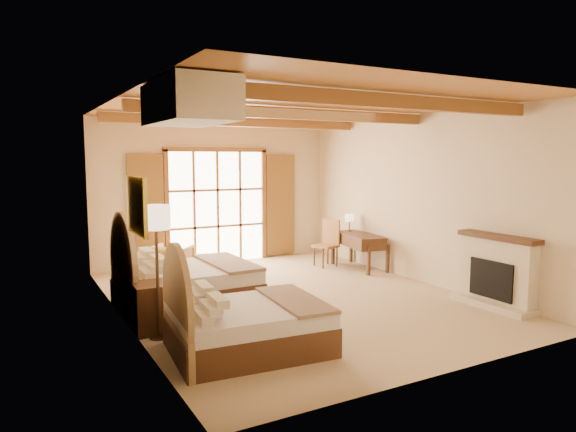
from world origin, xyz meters
TOP-DOWN VIEW (x-y plane):
  - floor at (0.00, 0.00)m, footprint 7.00×7.00m
  - wall_back at (0.00, 3.50)m, footprint 5.50×0.00m
  - wall_left at (-2.75, 0.00)m, footprint 0.00×7.00m
  - wall_right at (2.75, 0.00)m, footprint 0.00×7.00m
  - ceiling at (0.00, 0.00)m, footprint 7.00×7.00m
  - ceiling_beams at (0.00, 0.00)m, footprint 5.39×4.60m
  - french_doors at (0.00, 3.44)m, footprint 3.95×0.08m
  - fireplace at (2.60, -2.00)m, footprint 0.46×1.40m
  - painting at (-2.70, -0.75)m, footprint 0.06×0.95m
  - canopy_valance at (-2.40, -2.00)m, footprint 0.70×1.40m
  - bed_near at (-1.78, -1.82)m, footprint 1.97×1.55m
  - bed_far at (-1.87, 0.39)m, footprint 2.10×1.64m
  - nightstand at (-2.46, -0.54)m, footprint 0.59×0.59m
  - floor_lamp at (-2.50, -0.86)m, footprint 0.37×0.37m
  - armchair at (-1.43, 2.27)m, footprint 1.05×1.05m
  - ottoman at (-0.72, 2.27)m, footprint 0.72×0.72m
  - desk at (2.42, 1.37)m, footprint 0.84×1.47m
  - desk_chair at (1.93, 1.90)m, footprint 0.58×0.57m
  - desk_lamp at (2.50, 1.85)m, footprint 0.19×0.19m

SIDE VIEW (x-z plane):
  - floor at x=0.00m, z-range 0.00..0.00m
  - ottoman at x=-0.72m, z-range 0.00..0.41m
  - desk_chair at x=1.93m, z-range -0.19..0.83m
  - nightstand at x=-2.46m, z-range 0.00..0.67m
  - armchair at x=-1.43m, z-range 0.00..0.69m
  - bed_near at x=-1.78m, z-range -0.24..0.98m
  - desk at x=2.42m, z-range 0.03..0.77m
  - bed_far at x=-1.87m, z-range -0.27..1.10m
  - fireplace at x=2.60m, z-range -0.07..1.09m
  - desk_lamp at x=2.50m, z-range 0.84..1.21m
  - french_doors at x=0.00m, z-range -0.05..2.55m
  - floor_lamp at x=-2.50m, z-range 0.62..2.37m
  - wall_back at x=0.00m, z-range -1.15..4.35m
  - wall_left at x=-2.75m, z-range -1.90..5.10m
  - wall_right at x=2.75m, z-range -1.90..5.10m
  - painting at x=-2.70m, z-range 1.38..2.12m
  - canopy_valance at x=-2.40m, z-range 2.73..3.18m
  - ceiling_beams at x=0.00m, z-range 2.99..3.17m
  - ceiling at x=0.00m, z-range 3.20..3.20m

